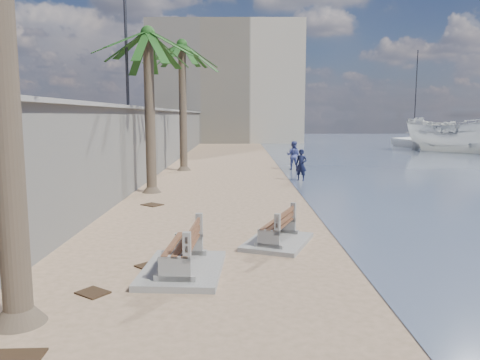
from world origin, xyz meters
name	(u,v)px	position (x,y,z in m)	size (l,w,h in m)	color
ground_plane	(271,307)	(0.00, 0.00, 0.00)	(140.00, 140.00, 0.00)	tan
seawall	(159,141)	(-5.20, 20.00, 1.75)	(0.45, 70.00, 3.50)	gray
wall_cap	(159,110)	(-5.20, 20.00, 3.55)	(0.80, 70.00, 0.12)	gray
end_building	(227,85)	(-2.00, 52.00, 7.00)	(18.00, 12.00, 14.00)	#B7AA93
bench_near	(183,253)	(-1.70, 1.75, 0.42)	(1.70, 2.40, 0.97)	gray
bench_far	(278,230)	(0.43, 3.90, 0.37)	(2.03, 2.40, 0.85)	gray
palm_mid	(148,35)	(-4.19, 11.88, 6.41)	(5.00, 5.00, 7.39)	brown
palm_back	(182,46)	(-3.76, 19.85, 7.12)	(5.00, 5.00, 8.12)	brown
streetlight	(126,30)	(-5.10, 12.00, 6.64)	(0.28, 0.28, 5.12)	#2D2D33
person_a	(301,163)	(2.56, 15.40, 0.90)	(0.65, 0.44, 1.80)	#121632
person_b	(293,154)	(2.73, 20.23, 0.95)	(0.91, 0.71, 1.89)	#4A5299
boat_cruiser	(459,133)	(18.60, 33.09, 1.72)	(3.61, 3.72, 4.25)	silver
yacht_far	(427,145)	(18.08, 38.59, 0.35)	(7.54, 2.11, 1.50)	silver
sailboat_west	(413,139)	(20.57, 48.76, 0.35)	(6.30, 5.25, 10.91)	silver
debris_b	(93,293)	(-3.20, 0.61, 0.01)	(0.53, 0.42, 0.03)	#382616
debris_c	(152,205)	(-3.66, 9.06, 0.01)	(0.68, 0.54, 0.03)	#382616
debris_d	(150,266)	(-2.43, 2.10, 0.01)	(0.57, 0.46, 0.03)	#382616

